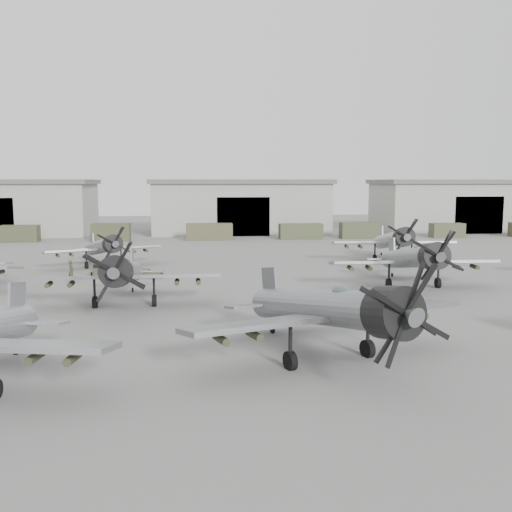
{
  "coord_description": "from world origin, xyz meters",
  "views": [
    {
      "loc": [
        -7.38,
        -32.11,
        8.35
      ],
      "look_at": [
        -2.62,
        12.42,
        2.5
      ],
      "focal_mm": 40.0,
      "sensor_mm": 36.0,
      "label": 1
    }
  ],
  "objects_px": {
    "aircraft_mid_2": "(415,258)",
    "aircraft_far_0": "(104,247)",
    "aircraft_near_1": "(333,310)",
    "aircraft_mid_1": "(124,273)",
    "aircraft_far_1": "(394,240)",
    "tug_trailer": "(118,272)",
    "ground_crew": "(71,271)"
  },
  "relations": [
    {
      "from": "aircraft_mid_2",
      "to": "aircraft_far_0",
      "type": "xyz_separation_m",
      "value": [
        -26.0,
        13.95,
        -0.35
      ]
    },
    {
      "from": "aircraft_near_1",
      "to": "aircraft_far_0",
      "type": "relative_size",
      "value": 1.26
    },
    {
      "from": "aircraft_mid_1",
      "to": "aircraft_far_1",
      "type": "bearing_deg",
      "value": 36.51
    },
    {
      "from": "tug_trailer",
      "to": "ground_crew",
      "type": "height_order",
      "value": "ground_crew"
    },
    {
      "from": "aircraft_mid_1",
      "to": "ground_crew",
      "type": "relative_size",
      "value": 7.02
    },
    {
      "from": "aircraft_near_1",
      "to": "aircraft_mid_1",
      "type": "height_order",
      "value": "aircraft_near_1"
    },
    {
      "from": "aircraft_near_1",
      "to": "aircraft_far_0",
      "type": "height_order",
      "value": "aircraft_near_1"
    },
    {
      "from": "aircraft_far_1",
      "to": "ground_crew",
      "type": "relative_size",
      "value": 7.01
    },
    {
      "from": "tug_trailer",
      "to": "aircraft_far_1",
      "type": "bearing_deg",
      "value": 22.91
    },
    {
      "from": "aircraft_mid_2",
      "to": "aircraft_far_1",
      "type": "distance_m",
      "value": 15.1
    },
    {
      "from": "aircraft_near_1",
      "to": "aircraft_mid_1",
      "type": "xyz_separation_m",
      "value": [
        -10.97,
        13.18,
        -0.2
      ]
    },
    {
      "from": "ground_crew",
      "to": "aircraft_mid_1",
      "type": "bearing_deg",
      "value": -170.43
    },
    {
      "from": "aircraft_mid_1",
      "to": "aircraft_far_0",
      "type": "bearing_deg",
      "value": 102.07
    },
    {
      "from": "aircraft_mid_1",
      "to": "tug_trailer",
      "type": "bearing_deg",
      "value": 98.77
    },
    {
      "from": "aircraft_near_1",
      "to": "aircraft_mid_2",
      "type": "distance_m",
      "value": 20.77
    },
    {
      "from": "aircraft_far_0",
      "to": "ground_crew",
      "type": "relative_size",
      "value": 6.05
    },
    {
      "from": "aircraft_mid_1",
      "to": "ground_crew",
      "type": "distance_m",
      "value": 11.99
    },
    {
      "from": "aircraft_near_1",
      "to": "ground_crew",
      "type": "relative_size",
      "value": 7.62
    },
    {
      "from": "aircraft_mid_2",
      "to": "aircraft_mid_1",
      "type": "bearing_deg",
      "value": -166.21
    },
    {
      "from": "aircraft_mid_1",
      "to": "aircraft_mid_2",
      "type": "height_order",
      "value": "aircraft_mid_2"
    },
    {
      "from": "aircraft_mid_1",
      "to": "aircraft_mid_2",
      "type": "xyz_separation_m",
      "value": [
        21.86,
        4.51,
        0.04
      ]
    },
    {
      "from": "aircraft_far_0",
      "to": "ground_crew",
      "type": "distance_m",
      "value": 8.19
    },
    {
      "from": "tug_trailer",
      "to": "aircraft_far_0",
      "type": "bearing_deg",
      "value": 117.97
    },
    {
      "from": "aircraft_mid_2",
      "to": "tug_trailer",
      "type": "bearing_deg",
      "value": 163.95
    },
    {
      "from": "aircraft_far_0",
      "to": "ground_crew",
      "type": "height_order",
      "value": "aircraft_far_0"
    },
    {
      "from": "aircraft_mid_1",
      "to": "aircraft_far_0",
      "type": "xyz_separation_m",
      "value": [
        -4.14,
        18.46,
        -0.3
      ]
    },
    {
      "from": "aircraft_near_1",
      "to": "aircraft_mid_1",
      "type": "relative_size",
      "value": 1.09
    },
    {
      "from": "aircraft_near_1",
      "to": "tug_trailer",
      "type": "xyz_separation_m",
      "value": [
        -13.01,
        25.54,
        -2.11
      ]
    },
    {
      "from": "tug_trailer",
      "to": "aircraft_mid_2",
      "type": "bearing_deg",
      "value": -9.26
    },
    {
      "from": "ground_crew",
      "to": "tug_trailer",
      "type": "bearing_deg",
      "value": -81.21
    },
    {
      "from": "aircraft_near_1",
      "to": "ground_crew",
      "type": "distance_m",
      "value": 28.96
    },
    {
      "from": "aircraft_far_0",
      "to": "aircraft_mid_2",
      "type": "bearing_deg",
      "value": -50.75
    }
  ]
}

